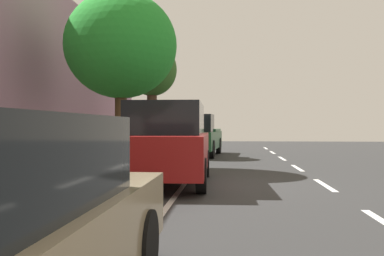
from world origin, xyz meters
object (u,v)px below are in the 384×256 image
Objects in this scene: bicycle_at_curb at (168,156)px; cyclist_with_backpack at (164,135)px; parked_pickup_green_nearest at (196,137)px; street_tree_near_cyclist at (152,72)px; street_tree_mid_block at (121,46)px; parked_suv_red_second at (168,142)px.

bicycle_at_curb is 0.88m from cyclist_with_backpack.
street_tree_near_cyclist is (2.01, 0.69, 3.02)m from parked_pickup_green_nearest.
bicycle_at_curb is 0.24× the size of street_tree_mid_block.
parked_pickup_green_nearest is 3.97× the size of bicycle_at_curb.
parked_suv_red_second is 4.75m from cyclist_with_backpack.
street_tree_mid_block is at bearing 90.00° from street_tree_near_cyclist.
parked_pickup_green_nearest is at bearing -107.28° from street_tree_mid_block.
cyclist_with_backpack is 3.45m from street_tree_mid_block.
parked_suv_red_second is at bearing 120.99° from street_tree_mid_block.
parked_suv_red_second reaches higher than parked_pickup_green_nearest.
bicycle_at_curb is at bearing 114.78° from cyclist_with_backpack.
street_tree_mid_block is (2.01, 6.46, 3.16)m from parked_pickup_green_nearest.
street_tree_mid_block is (1.24, 1.25, 2.96)m from cyclist_with_backpack.
parked_pickup_green_nearest is 0.95× the size of street_tree_mid_block.
parked_pickup_green_nearest reaches higher than bicycle_at_curb.
parked_pickup_green_nearest is 1.06× the size of street_tree_near_cyclist.
parked_suv_red_second reaches higher than bicycle_at_curb.
street_tree_near_cyclist reaches higher than cyclist_with_backpack.
bicycle_at_curb is 6.28m from street_tree_near_cyclist.
bicycle_at_curb is at bearing -151.57° from street_tree_mid_block.
parked_pickup_green_nearest is at bearing -89.74° from parked_suv_red_second.
bicycle_at_curb is (0.60, -4.21, -0.64)m from parked_suv_red_second.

